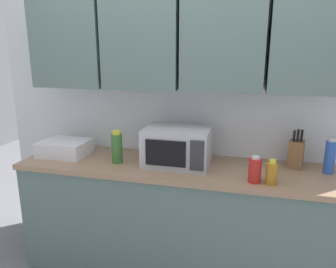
{
  "coord_description": "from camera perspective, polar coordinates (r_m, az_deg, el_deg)",
  "views": [
    {
      "loc": [
        0.5,
        -2.52,
        1.73
      ],
      "look_at": [
        -0.08,
        -0.25,
        1.12
      ],
      "focal_mm": 34.24,
      "sensor_mm": 36.0,
      "label": 1
    }
  ],
  "objects": [
    {
      "name": "bottle_red_sauce",
      "position": [
        2.16,
        15.2,
        -6.2
      ],
      "size": [
        0.08,
        0.08,
        0.17
      ],
      "color": "red",
      "rests_on": "counter_run"
    },
    {
      "name": "knife_block",
      "position": [
        2.52,
        21.81,
        -3.24
      ],
      "size": [
        0.13,
        0.14,
        0.29
      ],
      "color": "brown",
      "rests_on": "counter_run"
    },
    {
      "name": "bottle_green_oil",
      "position": [
        2.46,
        -9.08,
        -2.41
      ],
      "size": [
        0.08,
        0.08,
        0.25
      ],
      "color": "#386B2D",
      "rests_on": "counter_run"
    },
    {
      "name": "wall_back_with_cabinets",
      "position": [
        2.51,
        2.95,
        11.03
      ],
      "size": [
        3.27,
        0.38,
        2.6
      ],
      "color": "white",
      "rests_on": "ground_plane"
    },
    {
      "name": "bottle_amber_vinegar",
      "position": [
        2.16,
        17.98,
        -6.64
      ],
      "size": [
        0.07,
        0.07,
        0.17
      ],
      "color": "#AD701E",
      "rests_on": "counter_run"
    },
    {
      "name": "microwave",
      "position": [
        2.38,
        1.79,
        -2.24
      ],
      "size": [
        0.48,
        0.37,
        0.28
      ],
      "color": "#B7B7BC",
      "rests_on": "counter_run"
    },
    {
      "name": "bottle_blue_cleaner",
      "position": [
        2.49,
        26.87,
        -3.58
      ],
      "size": [
        0.07,
        0.07,
        0.25
      ],
      "color": "#2D56B7",
      "rests_on": "counter_run"
    },
    {
      "name": "dish_rack",
      "position": [
        2.76,
        -17.89,
        -2.35
      ],
      "size": [
        0.38,
        0.3,
        0.12
      ],
      "primitive_type": "cube",
      "color": "silver",
      "rests_on": "counter_run"
    },
    {
      "name": "counter_run",
      "position": [
        2.61,
        1.55,
        -14.76
      ],
      "size": [
        2.4,
        0.63,
        0.9
      ],
      "color": "slate",
      "rests_on": "ground_plane"
    }
  ]
}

